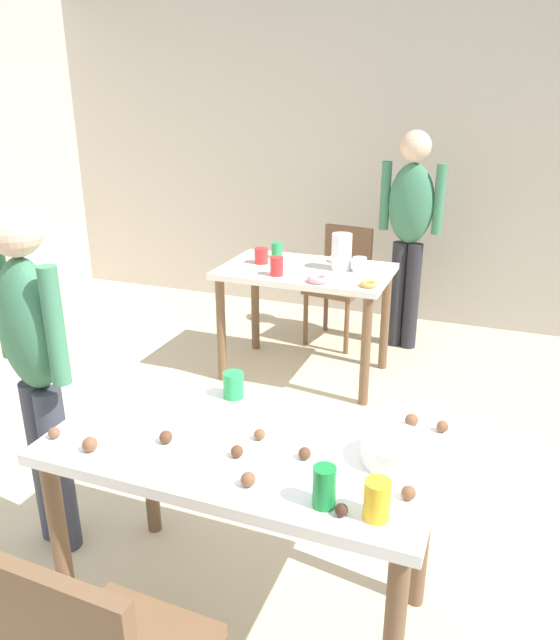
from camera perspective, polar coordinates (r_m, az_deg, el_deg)
ground_plane at (r=2.70m, az=-3.07°, el=-21.90°), size 6.40×6.40×0.00m
wall_back at (r=5.10m, az=11.80°, el=14.36°), size 6.40×0.10×2.60m
dining_table_near at (r=2.11m, az=-3.36°, el=-13.51°), size 1.27×0.68×0.75m
dining_table_far at (r=3.99m, az=2.40°, el=3.26°), size 1.09×0.69×0.75m
chair_far_table at (r=4.65m, az=5.77°, el=3.97°), size 0.46×0.46×0.87m
person_girl_near at (r=2.53m, az=-22.03°, el=-3.11°), size 0.45×0.30×1.47m
person_adult_far at (r=4.48m, az=12.07°, el=8.98°), size 0.45×0.22×1.58m
mixing_bowl at (r=1.96m, az=10.74°, el=-11.92°), size 0.21×0.21×0.07m
soda_can at (r=1.74m, az=4.17°, el=-15.30°), size 0.07×0.07×0.12m
fork_near at (r=2.09m, az=5.00°, el=-10.44°), size 0.17×0.02×0.01m
cup_near_0 at (r=2.29m, az=-4.38°, el=-6.08°), size 0.08×0.08×0.10m
cup_near_1 at (r=1.71m, az=9.07°, el=-16.30°), size 0.07×0.07×0.11m
cake_ball_0 at (r=1.81m, az=11.95°, el=-15.55°), size 0.04×0.04×0.04m
cake_ball_1 at (r=1.83m, az=-3.00°, el=-14.67°), size 0.04×0.04×0.04m
cake_ball_2 at (r=1.94m, az=2.33°, el=-12.36°), size 0.04×0.04×0.04m
cake_ball_3 at (r=2.15m, az=14.96°, el=-9.61°), size 0.04×0.04×0.04m
cake_ball_4 at (r=1.96m, az=-4.05°, el=-12.17°), size 0.04×0.04×0.04m
cake_ball_5 at (r=2.18m, az=-20.39°, el=-9.88°), size 0.04×0.04×0.04m
cake_ball_6 at (r=2.07m, az=-17.38°, el=-11.05°), size 0.05×0.05×0.05m
cake_ball_7 at (r=2.05m, az=-10.63°, el=-10.71°), size 0.04×0.04×0.04m
cake_ball_8 at (r=1.73m, az=5.77°, el=-17.29°), size 0.04×0.04×0.04m
cake_ball_9 at (r=2.16m, az=12.21°, el=-9.16°), size 0.05×0.05×0.05m
cake_ball_10 at (r=2.04m, az=-1.92°, el=-10.65°), size 0.04×0.04×0.04m
pitcher_far at (r=3.91m, az=5.79°, el=6.37°), size 0.13×0.13×0.23m
cup_far_0 at (r=4.19m, az=-0.30°, el=6.54°), size 0.08×0.08×0.11m
cup_far_1 at (r=3.78m, az=-0.31°, el=5.06°), size 0.08×0.08×0.12m
cup_far_2 at (r=4.05m, az=-1.77°, el=6.03°), size 0.09×0.09×0.10m
cup_far_3 at (r=3.89m, az=7.45°, el=5.15°), size 0.09×0.09×0.09m
donut_far_0 at (r=3.66m, az=3.59°, el=3.85°), size 0.13×0.13×0.04m
donut_far_1 at (r=4.12m, az=5.40°, el=5.71°), size 0.12×0.12×0.04m
donut_far_2 at (r=3.61m, az=8.29°, el=3.36°), size 0.11×0.11×0.03m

